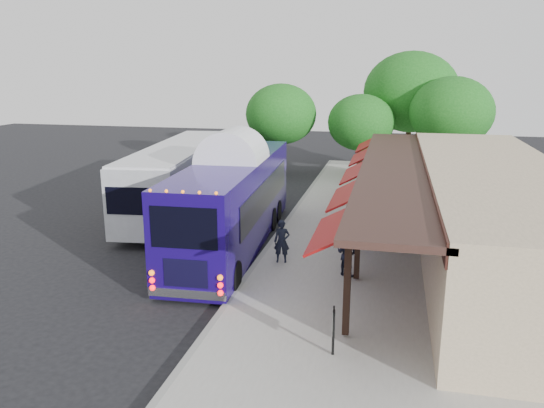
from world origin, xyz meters
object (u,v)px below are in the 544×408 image
Objects in this scene: ped_a at (282,241)px; ped_b at (347,253)px; coach_bus at (233,197)px; city_bus at (181,175)px; sign_board at (333,325)px; ped_d at (360,204)px; ped_c at (354,227)px.

ped_a reaches higher than ped_b.
ped_a is at bearing -40.37° from coach_bus.
city_bus reaches higher than sign_board.
ped_d reaches higher than ped_b.
coach_bus is 7.55× the size of ped_a.
city_bus is at bearing 27.57° from ped_d.
ped_b is 0.97× the size of ped_d.
ped_d is (0.00, 7.07, 0.02)m from ped_b.
city_bus is 11.58m from ped_b.
ped_d is (9.01, -0.15, -0.94)m from city_bus.
ped_b is at bearing -24.04° from ped_a.
coach_bus is at bearing 115.66° from sign_board.
ped_c is (4.85, 0.41, -1.06)m from coach_bus.
ped_a is 2.55m from ped_b.
ped_d is 1.33× the size of sign_board.
sign_board is at bearing 77.56° from ped_c.
city_bus is 7.68× the size of ped_c.
ped_c is at bearing -65.22° from ped_b.
city_bus reaches higher than ped_d.
ped_b is 1.30× the size of sign_board.
sign_board is at bearing 119.21° from ped_d.
city_bus is at bearing 129.13° from coach_bus.
ped_b is 5.41m from sign_board.
sign_board is at bearing -60.71° from city_bus.
ped_c is at bearing 118.50° from ped_d.
coach_bus is at bearing -54.79° from city_bus.
coach_bus is 4.98m from ped_c.
sign_board is (2.60, -6.14, 0.01)m from ped_a.
ped_a is 1.00× the size of ped_d.
ped_d is at bearing -65.22° from ped_b.
ped_d is 12.48m from sign_board.
ped_c is at bearing -31.79° from city_bus.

